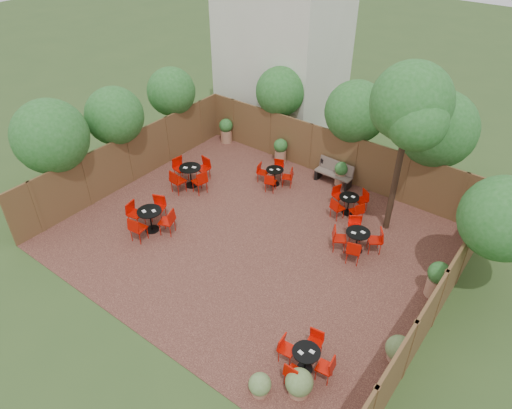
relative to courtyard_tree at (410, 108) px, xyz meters
The scene contains 13 objects.
ground 6.34m from the courtyard_tree, 134.92° to the right, with size 80.00×80.00×0.00m, color #354F23.
courtyard_paving 6.33m from the courtyard_tree, 134.92° to the right, with size 12.00×10.00×0.02m, color #331915.
fence_back 5.01m from the courtyard_tree, 151.20° to the left, with size 12.00×0.08×2.00m, color brown.
fence_left 10.35m from the courtyard_tree, 160.70° to the right, with size 0.08×10.00×2.00m, color brown.
fence_right 5.45m from the courtyard_tree, 49.28° to the right, with size 0.08×10.00×2.00m, color brown.
neighbour_building 9.08m from the courtyard_tree, 148.29° to the left, with size 5.00×4.00×8.00m, color beige.
overhang_foliage 4.71m from the courtyard_tree, behind, with size 15.71×10.92×2.70m.
courtyard_tree is the anchor object (origin of this frame).
park_bench_left 5.02m from the courtyard_tree, 153.58° to the left, with size 1.45×0.49×0.89m.
park_bench_right 5.03m from the courtyard_tree, 153.86° to the left, with size 1.50×0.54×0.92m.
bistro_tables 6.02m from the courtyard_tree, 143.86° to the right, with size 9.52×7.83×0.95m.
planters 4.97m from the courtyard_tree, behind, with size 11.44×4.19×1.17m.
low_shrubs 7.63m from the courtyard_tree, 77.07° to the right, with size 2.78×3.43×0.72m.
Camera 1 is at (7.32, -9.57, 10.03)m, focal length 32.88 mm.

